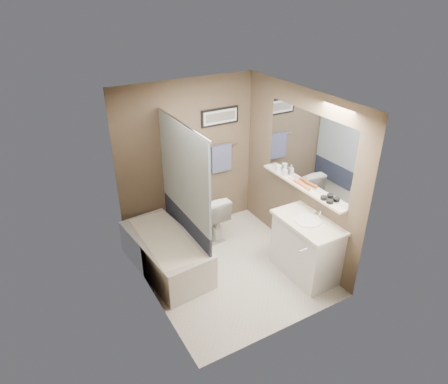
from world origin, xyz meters
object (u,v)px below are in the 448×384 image
candle_bowl_near (330,201)px  hair_brush_front (305,186)px  glass_jar (278,168)px  candle_bowl_far (324,198)px  soap_bottle (285,171)px  vanity (306,249)px  hair_brush_back (300,183)px  bathtub (166,253)px  toilet (209,215)px

candle_bowl_near → hair_brush_front: size_ratio=0.41×
glass_jar → hair_brush_front: bearing=-90.0°
candle_bowl_near → candle_bowl_far: 0.11m
glass_jar → soap_bottle: (0.00, -0.15, 0.02)m
hair_brush_front → glass_jar: 0.59m
vanity → candle_bowl_near: size_ratio=10.00×
hair_brush_back → glass_jar: 0.48m
candle_bowl_near → glass_jar: bearing=90.0°
bathtub → candle_bowl_near: candle_bowl_near is taller
toilet → hair_brush_front: size_ratio=3.30×
hair_brush_back → glass_jar: bearing=90.0°
bathtub → hair_brush_back: size_ratio=6.82×
bathtub → candle_bowl_far: bearing=-36.0°
toilet → soap_bottle: 1.38m
candle_bowl_far → vanity: bearing=174.1°
vanity → hair_brush_back: bearing=68.0°
toilet → soap_bottle: bearing=141.0°
toilet → candle_bowl_near: size_ratio=8.07×
hair_brush_front → soap_bottle: soap_bottle is taller
candle_bowl_far → hair_brush_front: (0.00, 0.37, 0.00)m
candle_bowl_near → candle_bowl_far: bearing=90.0°
bathtub → glass_jar: bearing=-8.3°
candle_bowl_far → hair_brush_front: hair_brush_front is taller
hair_brush_front → soap_bottle: size_ratio=1.61×
bathtub → soap_bottle: (1.79, -0.23, 0.93)m
candle_bowl_far → soap_bottle: size_ratio=0.66×
bathtub → candle_bowl_near: (1.79, -1.15, 0.89)m
candle_bowl_far → hair_brush_front: size_ratio=0.41×
vanity → glass_jar: (0.19, 0.94, 0.77)m
hair_brush_back → hair_brush_front: bearing=-90.0°
candle_bowl_far → toilet: bearing=120.3°
bathtub → candle_bowl_near: 2.30m
candle_bowl_near → hair_brush_front: 0.48m
hair_brush_back → candle_bowl_far: bearing=-90.0°
vanity → glass_jar: bearing=78.8°
soap_bottle → glass_jar: bearing=90.0°
toilet → hair_brush_back: 1.54m
candle_bowl_near → hair_brush_front: hair_brush_front is taller
hair_brush_front → soap_bottle: bearing=90.0°
hair_brush_back → soap_bottle: bearing=90.0°
vanity → bathtub: bearing=147.3°
vanity → toilet: bearing=114.9°
vanity → glass_jar: 1.23m
toilet → candle_bowl_near: candle_bowl_near is taller
toilet → candle_bowl_near: 1.98m
toilet → glass_jar: size_ratio=7.26×
vanity → hair_brush_front: bearing=62.4°
candle_bowl_near → soap_bottle: (0.00, 0.92, 0.05)m
candle_bowl_far → hair_brush_back: size_ratio=0.41×
toilet → soap_bottle: soap_bottle is taller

